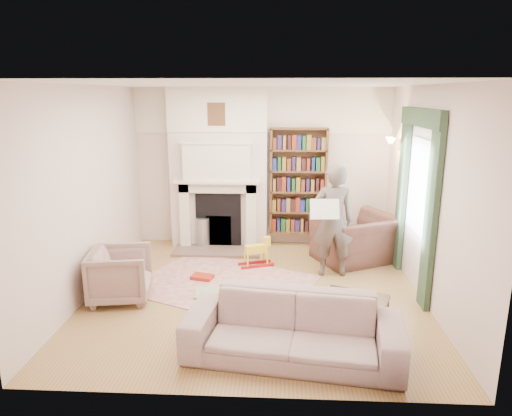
# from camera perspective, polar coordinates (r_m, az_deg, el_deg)

# --- Properties ---
(floor) EXTENTS (4.50, 4.50, 0.00)m
(floor) POSITION_cam_1_polar(r_m,az_deg,el_deg) (6.44, -0.12, -10.52)
(floor) COLOR olive
(floor) RESTS_ON ground
(ceiling) EXTENTS (4.50, 4.50, 0.00)m
(ceiling) POSITION_cam_1_polar(r_m,az_deg,el_deg) (5.86, -0.13, 15.23)
(ceiling) COLOR white
(ceiling) RESTS_ON wall_back
(wall_back) EXTENTS (4.50, 0.00, 4.50)m
(wall_back) POSITION_cam_1_polar(r_m,az_deg,el_deg) (8.21, 0.73, 5.10)
(wall_back) COLOR beige
(wall_back) RESTS_ON floor
(wall_front) EXTENTS (4.50, 0.00, 4.50)m
(wall_front) POSITION_cam_1_polar(r_m,az_deg,el_deg) (3.83, -1.95, -5.49)
(wall_front) COLOR beige
(wall_front) RESTS_ON floor
(wall_left) EXTENTS (0.00, 4.50, 4.50)m
(wall_left) POSITION_cam_1_polar(r_m,az_deg,el_deg) (6.52, -20.31, 1.85)
(wall_left) COLOR beige
(wall_left) RESTS_ON floor
(wall_right) EXTENTS (0.00, 4.50, 4.50)m
(wall_right) POSITION_cam_1_polar(r_m,az_deg,el_deg) (6.29, 20.80, 1.39)
(wall_right) COLOR beige
(wall_right) RESTS_ON floor
(fireplace) EXTENTS (1.70, 0.58, 2.80)m
(fireplace) POSITION_cam_1_polar(r_m,az_deg,el_deg) (8.07, -4.67, 4.81)
(fireplace) COLOR beige
(fireplace) RESTS_ON floor
(bookcase) EXTENTS (1.00, 0.24, 1.85)m
(bookcase) POSITION_cam_1_polar(r_m,az_deg,el_deg) (8.12, 5.29, 3.33)
(bookcase) COLOR brown
(bookcase) RESTS_ON floor
(window) EXTENTS (0.02, 0.90, 1.30)m
(window) POSITION_cam_1_polar(r_m,az_deg,el_deg) (6.65, 19.70, 2.58)
(window) COLOR silver
(window) RESTS_ON wall_right
(curtain_left) EXTENTS (0.07, 0.32, 2.40)m
(curtain_left) POSITION_cam_1_polar(r_m,az_deg,el_deg) (6.04, 21.03, -1.08)
(curtain_left) COLOR #2A412C
(curtain_left) RESTS_ON floor
(curtain_right) EXTENTS (0.07, 0.32, 2.40)m
(curtain_right) POSITION_cam_1_polar(r_m,az_deg,el_deg) (7.35, 17.76, 1.78)
(curtain_right) COLOR #2A412C
(curtain_right) RESTS_ON floor
(pelmet) EXTENTS (0.09, 1.70, 0.24)m
(pelmet) POSITION_cam_1_polar(r_m,az_deg,el_deg) (6.53, 20.00, 10.60)
(pelmet) COLOR #2A412C
(pelmet) RESTS_ON wall_right
(wall_sconce) EXTENTS (0.20, 0.24, 0.24)m
(wall_sconce) POSITION_cam_1_polar(r_m,az_deg,el_deg) (7.59, 16.16, 7.62)
(wall_sconce) COLOR gold
(wall_sconce) RESTS_ON wall_right
(rug) EXTENTS (2.92, 2.65, 0.01)m
(rug) POSITION_cam_1_polar(r_m,az_deg,el_deg) (6.73, -4.18, -9.41)
(rug) COLOR beige
(rug) RESTS_ON floor
(armchair_reading) EXTENTS (1.53, 1.46, 0.78)m
(armchair_reading) POSITION_cam_1_polar(r_m,az_deg,el_deg) (7.63, 12.32, -3.75)
(armchair_reading) COLOR #4B2828
(armchair_reading) RESTS_ON floor
(armchair_left) EXTENTS (0.88, 0.86, 0.70)m
(armchair_left) POSITION_cam_1_polar(r_m,az_deg,el_deg) (6.38, -16.58, -7.98)
(armchair_left) COLOR #A49387
(armchair_left) RESTS_ON floor
(sofa) EXTENTS (2.32, 1.17, 0.65)m
(sofa) POSITION_cam_1_polar(r_m,az_deg,el_deg) (4.90, 4.60, -14.77)
(sofa) COLOR #B6A696
(sofa) RESTS_ON floor
(man_reading) EXTENTS (0.65, 0.45, 1.70)m
(man_reading) POSITION_cam_1_polar(r_m,az_deg,el_deg) (6.86, 9.60, -1.58)
(man_reading) COLOR #544A43
(man_reading) RESTS_ON floor
(newspaper) EXTENTS (0.43, 0.15, 0.28)m
(newspaper) POSITION_cam_1_polar(r_m,az_deg,el_deg) (6.60, 8.57, -0.14)
(newspaper) COLOR white
(newspaper) RESTS_ON man_reading
(coffee_table) EXTENTS (0.81, 0.67, 0.45)m
(coffee_table) POSITION_cam_1_polar(r_m,az_deg,el_deg) (5.47, 12.26, -12.97)
(coffee_table) COLOR #332012
(coffee_table) RESTS_ON floor
(paraffin_heater) EXTENTS (0.25, 0.25, 0.55)m
(paraffin_heater) POSITION_cam_1_polar(r_m,az_deg,el_deg) (8.19, -6.64, -3.10)
(paraffin_heater) COLOR #A0A3A7
(paraffin_heater) RESTS_ON floor
(rocking_horse) EXTENTS (0.59, 0.40, 0.48)m
(rocking_horse) POSITION_cam_1_polar(r_m,az_deg,el_deg) (7.28, 0.01, -5.53)
(rocking_horse) COLOR yellow
(rocking_horse) RESTS_ON rug
(board_game) EXTENTS (0.40, 0.40, 0.03)m
(board_game) POSITION_cam_1_polar(r_m,az_deg,el_deg) (6.40, -5.83, -10.49)
(board_game) COLOR #F1F055
(board_game) RESTS_ON rug
(game_box_lid) EXTENTS (0.35, 0.28, 0.05)m
(game_box_lid) POSITION_cam_1_polar(r_m,az_deg,el_deg) (6.90, -6.73, -8.55)
(game_box_lid) COLOR #9F2512
(game_box_lid) RESTS_ON rug
(comic_annuals) EXTENTS (0.66, 0.61, 0.02)m
(comic_annuals) POSITION_cam_1_polar(r_m,az_deg,el_deg) (5.98, 1.94, -12.35)
(comic_annuals) COLOR red
(comic_annuals) RESTS_ON rug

